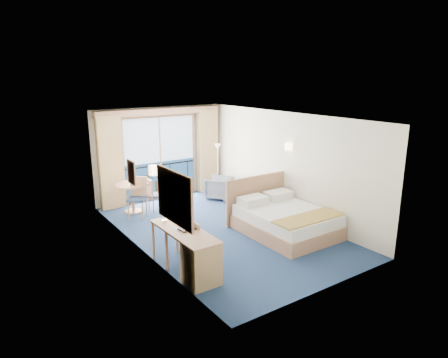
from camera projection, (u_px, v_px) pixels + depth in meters
floor at (221, 230)px, 9.52m from camera, size 6.50×6.50×0.00m
room_walls at (221, 157)px, 9.07m from camera, size 4.04×6.54×2.72m
balcony_door at (160, 160)px, 11.80m from camera, size 2.36×0.03×2.52m
curtain_left at (111, 163)px, 10.81m from camera, size 0.65×0.22×2.55m
curtain_right at (207, 151)px, 12.50m from camera, size 0.65×0.22×2.55m
pelmet at (160, 111)px, 11.34m from camera, size 3.80×0.25×0.18m
mirror at (175, 197)px, 6.85m from camera, size 0.05×1.25×0.95m
wall_print at (132, 172)px, 8.40m from camera, size 0.04×0.42×0.52m
sconce_left at (153, 170)px, 7.51m from camera, size 0.18×0.18×0.18m
sconce_right at (289, 147)px, 9.99m from camera, size 0.18×0.18×0.18m
bed at (284, 219)px, 9.30m from camera, size 1.86×2.21×1.17m
nightstand at (264, 200)px, 10.84m from camera, size 0.43×0.41×0.57m
phone at (265, 189)px, 10.72m from camera, size 0.20×0.17×0.08m
armchair at (219, 188)px, 11.90m from camera, size 0.99×0.99×0.66m
floor_lamp at (218, 156)px, 12.11m from camera, size 0.22×0.22×1.57m
desk at (198, 258)px, 7.07m from camera, size 0.60×1.74×0.81m
desk_chair at (200, 240)px, 7.65m from camera, size 0.43×0.42×0.92m
folder at (187, 229)px, 7.40m from camera, size 0.33×0.26×0.03m
desk_lamp at (164, 207)px, 7.71m from camera, size 0.11×0.11×0.41m
round_table at (132, 190)px, 10.65m from camera, size 0.88×0.88×0.79m
table_chair_a at (153, 193)px, 10.79m from camera, size 0.39×0.38×0.89m
table_chair_b at (138, 195)px, 10.31m from camera, size 0.63×0.64×1.04m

